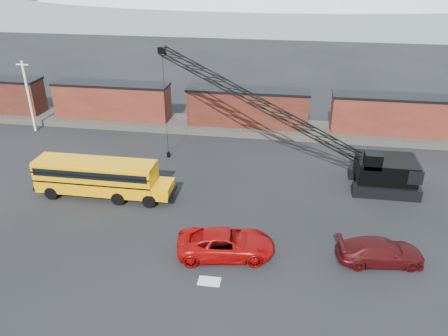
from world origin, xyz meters
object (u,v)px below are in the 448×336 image
object	(u,v)px
school_bus	(100,177)
maroon_suv	(380,252)
crawler_crane	(268,108)
red_pickup	(226,243)

from	to	relation	value
school_bus	maroon_suv	world-z (taller)	school_bus
school_bus	crawler_crane	size ratio (longest dim) A/B	0.50
red_pickup	crawler_crane	size ratio (longest dim) A/B	0.28
crawler_crane	red_pickup	bearing A→B (deg)	-97.49
maroon_suv	crawler_crane	size ratio (longest dim) A/B	0.24
red_pickup	crawler_crane	bearing A→B (deg)	-16.90
school_bus	crawler_crane	world-z (taller)	crawler_crane
school_bus	red_pickup	distance (m)	13.08
red_pickup	maroon_suv	size ratio (longest dim) A/B	1.15
red_pickup	maroon_suv	xyz separation A→B (m)	(10.15, 0.83, -0.08)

